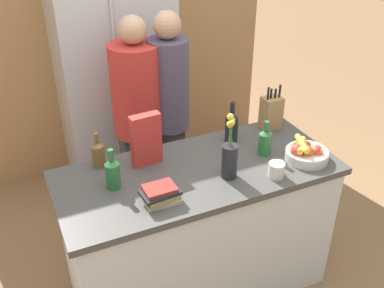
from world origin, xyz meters
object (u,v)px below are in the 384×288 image
at_px(book_stack, 161,194).
at_px(bottle_vinegar, 265,141).
at_px(flower_vase, 230,158).
at_px(person_in_blue, 169,108).
at_px(cereal_box, 146,140).
at_px(coffee_mug, 276,170).
at_px(bottle_oil, 98,153).
at_px(bottle_water, 113,173).
at_px(fruit_bowl, 306,153).
at_px(person_at_sink, 138,116).
at_px(refrigerator, 115,72).
at_px(knife_block, 271,112).
at_px(bottle_wine, 232,126).

height_order(book_stack, bottle_vinegar, bottle_vinegar).
distance_m(flower_vase, person_in_blue, 0.90).
bearing_deg(cereal_box, coffee_mug, -35.23).
xyz_separation_m(bottle_oil, person_in_blue, (0.63, 0.49, -0.07)).
bearing_deg(bottle_water, fruit_bowl, -10.37).
bearing_deg(book_stack, flower_vase, 7.08).
relative_size(coffee_mug, person_at_sink, 0.07).
relative_size(refrigerator, knife_block, 6.69).
bearing_deg(knife_block, flower_vase, -143.35).
height_order(fruit_bowl, knife_block, knife_block).
height_order(refrigerator, bottle_wine, refrigerator).
relative_size(refrigerator, coffee_mug, 17.74).
xyz_separation_m(fruit_bowl, knife_block, (0.03, 0.42, 0.06)).
height_order(fruit_bowl, person_in_blue, person_in_blue).
bearing_deg(coffee_mug, person_in_blue, 102.52).
relative_size(cereal_box, person_at_sink, 0.19).
relative_size(knife_block, person_at_sink, 0.19).
xyz_separation_m(book_stack, bottle_wine, (0.61, 0.39, 0.06)).
relative_size(book_stack, person_at_sink, 0.13).
xyz_separation_m(fruit_bowl, bottle_oil, (-1.10, 0.43, 0.04)).
height_order(cereal_box, book_stack, cereal_box).
bearing_deg(coffee_mug, bottle_wine, 94.81).
height_order(fruit_bowl, bottle_water, bottle_water).
bearing_deg(flower_vase, fruit_bowl, -3.85).
bearing_deg(fruit_bowl, bottle_wine, 128.33).
xyz_separation_m(bottle_water, person_at_sink, (0.38, 0.75, -0.10)).
distance_m(fruit_bowl, coffee_mug, 0.26).
bearing_deg(bottle_oil, bottle_wine, -4.67).
xyz_separation_m(flower_vase, person_at_sink, (-0.21, 0.91, -0.13)).
relative_size(refrigerator, bottle_water, 8.56).
distance_m(bottle_water, person_in_blue, 0.95).
xyz_separation_m(cereal_box, book_stack, (-0.06, -0.37, -0.11)).
bearing_deg(bottle_wine, flower_vase, -120.64).
bearing_deg(cereal_box, fruit_bowl, -22.23).
height_order(bottle_water, person_in_blue, person_in_blue).
bearing_deg(book_stack, bottle_wine, 32.17).
bearing_deg(bottle_oil, fruit_bowl, -21.48).
bearing_deg(flower_vase, bottle_oil, 146.85).
bearing_deg(refrigerator, coffee_mug, -75.30).
relative_size(bottle_vinegar, bottle_water, 0.93).
relative_size(refrigerator, bottle_oil, 9.48).
height_order(knife_block, person_in_blue, person_in_blue).
bearing_deg(bottle_wine, bottle_oil, 175.33).
bearing_deg(fruit_bowl, bottle_oil, 158.52).
distance_m(fruit_bowl, person_at_sink, 1.18).
bearing_deg(cereal_box, book_stack, -98.97).
relative_size(knife_block, bottle_oil, 1.42).
xyz_separation_m(coffee_mug, bottle_oil, (-0.85, 0.51, 0.04)).
relative_size(refrigerator, cereal_box, 6.43).
xyz_separation_m(fruit_bowl, book_stack, (-0.91, -0.02, -0.00)).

